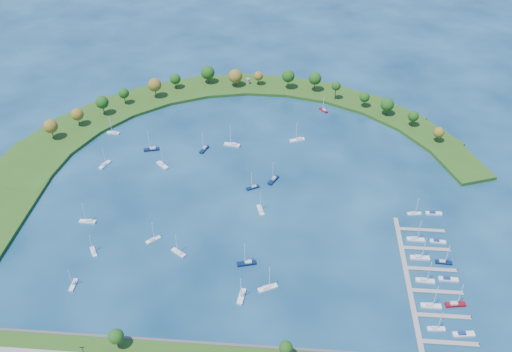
# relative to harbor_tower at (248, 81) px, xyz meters

# --- Properties ---
(ground) EXTENTS (700.00, 700.00, 0.00)m
(ground) POSITION_rel_harbor_tower_xyz_m (9.53, -117.54, -4.17)
(ground) COLOR #072942
(ground) RESTS_ON ground
(breakwater) EXTENTS (286.74, 247.64, 2.00)m
(breakwater) POSITION_rel_harbor_tower_xyz_m (-36.80, -68.83, -3.19)
(breakwater) COLOR #2E5015
(breakwater) RESTS_ON ground
(breakwater_trees) EXTENTS (240.41, 90.19, 14.31)m
(breakwater_trees) POSITION_rel_harbor_tower_xyz_m (-9.17, -26.88, 6.28)
(breakwater_trees) COLOR #382314
(breakwater_trees) RESTS_ON breakwater
(harbor_tower) EXTENTS (2.60, 2.60, 4.24)m
(harbor_tower) POSITION_rel_harbor_tower_xyz_m (0.00, 0.00, 0.00)
(harbor_tower) COLOR gray
(harbor_tower) RESTS_ON breakwater
(dock_system) EXTENTS (24.28, 82.00, 1.60)m
(dock_system) POSITION_rel_harbor_tower_xyz_m (94.83, -178.54, -3.82)
(dock_system) COLOR gray
(dock_system) RESTS_ON ground
(moored_boat_0) EXTENTS (10.04, 4.36, 14.29)m
(moored_boat_0) POSITION_rel_harbor_tower_xyz_m (-2.67, -77.77, -3.19)
(moored_boat_0) COLOR white
(moored_boat_0) RESTS_ON ground
(moored_boat_1) EXTENTS (8.19, 7.98, 13.13)m
(moored_boat_1) POSITION_rel_harbor_tower_xyz_m (-40.35, -101.87, -3.23)
(moored_boat_1) COLOR white
(moored_boat_1) RESTS_ON ground
(moored_boat_2) EXTENTS (7.69, 6.30, 11.54)m
(moored_boat_2) POSITION_rel_harbor_tower_xyz_m (-17.44, -170.74, -3.28)
(moored_boat_2) COLOR white
(moored_boat_2) RESTS_ON ground
(moored_boat_3) EXTENTS (9.09, 6.23, 13.10)m
(moored_boat_3) POSITION_rel_harbor_tower_xyz_m (25.59, -189.18, -3.23)
(moored_boat_3) COLOR white
(moored_boat_3) RESTS_ON ground
(moored_boat_4) EXTENTS (3.42, 8.85, 12.68)m
(moored_boat_4) POSITION_rel_harbor_tower_xyz_m (14.71, -194.67, -3.25)
(moored_boat_4) COLOR white
(moored_boat_4) RESTS_ON ground
(moored_boat_5) EXTENTS (4.96, 8.79, 12.46)m
(moored_boat_5) POSITION_rel_harbor_tower_xyz_m (-18.90, -83.74, -3.25)
(moored_boat_5) COLOR #09183A
(moored_boat_5) RESTS_ON ground
(moored_boat_6) EXTENTS (7.45, 5.52, 10.89)m
(moored_boat_6) POSITION_rel_harbor_tower_xyz_m (13.27, -118.48, -3.30)
(moored_boat_6) COLOR #09183A
(moored_boat_6) RESTS_ON ground
(moored_boat_7) EXTENTS (9.58, 5.88, 13.64)m
(moored_boat_7) POSITION_rel_harbor_tower_xyz_m (36.68, -69.23, -3.22)
(moored_boat_7) COLOR white
(moored_boat_7) RESTS_ON ground
(moored_boat_8) EXTENTS (4.77, 8.59, 12.17)m
(moored_boat_8) POSITION_rel_harbor_tower_xyz_m (18.86, -137.22, -3.26)
(moored_boat_8) COLOR white
(moored_boat_8) RESTS_ON ground
(moored_boat_9) EXTENTS (6.15, 7.01, 10.76)m
(moored_boat_9) POSITION_rel_harbor_tower_xyz_m (53.59, -31.17, -3.30)
(moored_boat_9) COLOR maroon
(moored_boat_9) RESTS_ON ground
(moored_boat_10) EXTENTS (9.11, 4.58, 12.90)m
(moored_boat_10) POSITION_rel_harbor_tower_xyz_m (15.10, -175.04, -3.24)
(moored_boat_10) COLOR #09183A
(moored_boat_10) RESTS_ON ground
(moored_boat_11) EXTENTS (8.36, 2.53, 12.21)m
(moored_boat_11) POSITION_rel_harbor_tower_xyz_m (-67.23, -152.64, -3.26)
(moored_boat_11) COLOR white
(moored_boat_11) RESTS_ON ground
(moored_boat_12) EXTENTS (9.49, 4.80, 13.44)m
(moored_boat_12) POSITION_rel_harbor_tower_xyz_m (-50.35, -86.42, -3.22)
(moored_boat_12) COLOR #09183A
(moored_boat_12) RESTS_ON ground
(moored_boat_13) EXTENTS (5.44, 7.14, 10.51)m
(moored_boat_13) POSITION_rel_harbor_tower_xyz_m (-57.51, -173.29, -3.31)
(moored_boat_13) COLOR white
(moored_boat_13) RESTS_ON ground
(moored_boat_14) EXTENTS (6.17, 8.92, 12.89)m
(moored_boat_14) POSITION_rel_harbor_tower_xyz_m (24.04, -111.00, -3.24)
(moored_boat_14) COLOR #09183A
(moored_boat_14) RESTS_ON ground
(moored_boat_15) EXTENTS (5.50, 8.89, 12.67)m
(moored_boat_15) POSITION_rel_harbor_tower_xyz_m (-73.45, -104.13, -3.25)
(moored_boat_15) COLOR white
(moored_boat_15) RESTS_ON ground
(moored_boat_16) EXTENTS (7.02, 6.49, 11.00)m
(moored_boat_16) POSITION_rel_harbor_tower_xyz_m (-31.33, -163.16, -3.30)
(moored_boat_16) COLOR white
(moored_boat_16) RESTS_ON ground
(moored_boat_17) EXTENTS (8.05, 2.80, 11.62)m
(moored_boat_17) POSITION_rel_harbor_tower_xyz_m (-78.71, -69.99, -3.28)
(moored_boat_17) COLOR white
(moored_boat_17) RESTS_ON ground
(moored_boat_18) EXTENTS (2.04, 7.08, 10.39)m
(moored_boat_18) POSITION_rel_harbor_tower_xyz_m (-59.86, -193.90, -3.31)
(moored_boat_18) COLOR white
(moored_boat_18) RESTS_ON ground
(docked_boat_0) EXTENTS (7.31, 2.53, 10.56)m
(docked_boat_0) POSITION_rel_harbor_tower_xyz_m (95.07, -205.30, -3.31)
(docked_boat_0) COLOR white
(docked_boat_0) RESTS_ON ground
(docked_boat_1) EXTENTS (8.98, 3.53, 1.78)m
(docked_boat_1) POSITION_rel_harbor_tower_xyz_m (105.50, -207.17, -3.52)
(docked_boat_1) COLOR white
(docked_boat_1) RESTS_ON ground
(docked_boat_2) EXTENTS (8.61, 2.48, 12.63)m
(docked_boat_2) POSITION_rel_harbor_tower_xyz_m (95.04, -193.61, -3.25)
(docked_boat_2) COLOR white
(docked_boat_2) RESTS_ON ground
(docked_boat_3) EXTENTS (8.90, 3.72, 12.69)m
(docked_boat_3) POSITION_rel_harbor_tower_xyz_m (105.54, -191.94, -3.25)
(docked_boat_3) COLOR maroon
(docked_boat_3) RESTS_ON ground
(docked_boat_4) EXTENTS (8.49, 2.91, 12.27)m
(docked_boat_4) POSITION_rel_harbor_tower_xyz_m (95.05, -179.44, -3.26)
(docked_boat_4) COLOR white
(docked_boat_4) RESTS_ON ground
(docked_boat_5) EXTENTS (8.67, 2.65, 1.75)m
(docked_boat_5) POSITION_rel_harbor_tower_xyz_m (105.50, -177.81, -3.53)
(docked_boat_5) COLOR white
(docked_boat_5) RESTS_ON ground
(docked_boat_6) EXTENTS (9.00, 2.69, 13.15)m
(docked_boat_6) POSITION_rel_harbor_tower_xyz_m (95.03, -165.34, -3.23)
(docked_boat_6) COLOR white
(docked_boat_6) RESTS_ON ground
(docked_boat_7) EXTENTS (7.62, 2.54, 11.04)m
(docked_boat_7) POSITION_rel_harbor_tower_xyz_m (105.56, -167.28, -3.29)
(docked_boat_7) COLOR #09183A
(docked_boat_7) RESTS_ON ground
(docked_boat_8) EXTENTS (8.55, 2.67, 12.45)m
(docked_boat_8) POSITION_rel_harbor_tower_xyz_m (95.04, -152.97, -3.25)
(docked_boat_8) COLOR white
(docked_boat_8) RESTS_ON ground
(docked_boat_9) EXTENTS (7.63, 2.63, 1.53)m
(docked_boat_9) POSITION_rel_harbor_tower_xyz_m (105.52, -153.50, -3.61)
(docked_boat_9) COLOR white
(docked_boat_9) RESTS_ON ground
(docked_boat_10) EXTENTS (7.33, 3.06, 10.45)m
(docked_boat_10) POSITION_rel_harbor_tower_xyz_m (97.47, -133.54, -3.31)
(docked_boat_10) COLOR white
(docked_boat_10) RESTS_ON ground
(docked_boat_11) EXTENTS (8.19, 2.47, 1.66)m
(docked_boat_11) POSITION_rel_harbor_tower_xyz_m (107.41, -132.66, -3.56)
(docked_boat_11) COLOR white
(docked_boat_11) RESTS_ON ground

